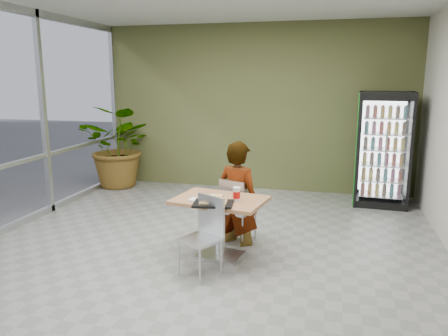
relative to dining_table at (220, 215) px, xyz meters
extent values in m
plane|color=gray|center=(-0.21, -0.01, -0.54)|extent=(7.00, 7.00, 0.00)
cube|color=#B2754C|center=(0.00, 0.00, 0.19)|extent=(1.18, 0.92, 0.04)
cylinder|color=#B3B5B8|center=(0.00, 0.00, -0.18)|extent=(0.11, 0.11, 0.71)
cube|color=#B3B5B8|center=(0.00, 0.00, -0.52)|extent=(0.60, 0.51, 0.04)
cube|color=#B3B5B8|center=(0.10, 0.62, -0.13)|extent=(0.50, 0.50, 0.03)
cube|color=#B3B5B8|center=(0.04, 0.45, 0.10)|extent=(0.37, 0.16, 0.46)
cylinder|color=#B3B5B8|center=(0.32, 0.72, -0.33)|extent=(0.02, 0.02, 0.41)
cylinder|color=#B3B5B8|center=(0.01, 0.83, -0.33)|extent=(0.02, 0.02, 0.41)
cylinder|color=#B3B5B8|center=(0.20, 0.41, -0.33)|extent=(0.02, 0.02, 0.41)
cylinder|color=#B3B5B8|center=(-0.11, 0.53, -0.33)|extent=(0.02, 0.02, 0.41)
cube|color=#B3B5B8|center=(-0.09, -0.54, -0.12)|extent=(0.53, 0.53, 0.03)
cube|color=#B3B5B8|center=(0.00, -0.38, 0.11)|extent=(0.36, 0.21, 0.47)
cylinder|color=#B3B5B8|center=(-0.32, -0.61, -0.33)|extent=(0.02, 0.02, 0.42)
cylinder|color=#B3B5B8|center=(-0.02, -0.77, -0.33)|extent=(0.02, 0.02, 0.42)
cylinder|color=#B3B5B8|center=(-0.16, -0.32, -0.33)|extent=(0.02, 0.02, 0.42)
cylinder|color=#B3B5B8|center=(0.14, -0.48, -0.33)|extent=(0.02, 0.02, 0.42)
imported|color=black|center=(0.10, 0.57, 0.00)|extent=(0.72, 0.60, 1.67)
cylinder|color=white|center=(-0.06, 0.03, 0.22)|extent=(0.23, 0.23, 0.01)
cylinder|color=white|center=(0.21, -0.04, 0.29)|extent=(0.08, 0.08, 0.15)
cylinder|color=red|center=(0.21, -0.04, 0.28)|extent=(0.09, 0.09, 0.08)
cylinder|color=white|center=(0.21, -0.04, 0.37)|extent=(0.09, 0.09, 0.01)
cube|color=white|center=(-0.26, -0.15, 0.22)|extent=(0.15, 0.15, 0.02)
cube|color=black|center=(-0.01, -0.27, 0.23)|extent=(0.49, 0.38, 0.03)
cube|color=black|center=(2.13, 2.90, 0.44)|extent=(0.92, 0.73, 1.95)
cube|color=#17961E|center=(1.69, 2.90, 0.44)|extent=(0.05, 0.67, 1.91)
cube|color=white|center=(2.13, 2.57, 0.46)|extent=(0.70, 0.05, 1.56)
imported|color=#326D2B|center=(-2.85, 2.99, 0.29)|extent=(1.62, 1.44, 1.65)
camera|label=1|loc=(1.29, -4.91, 1.64)|focal=35.00mm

